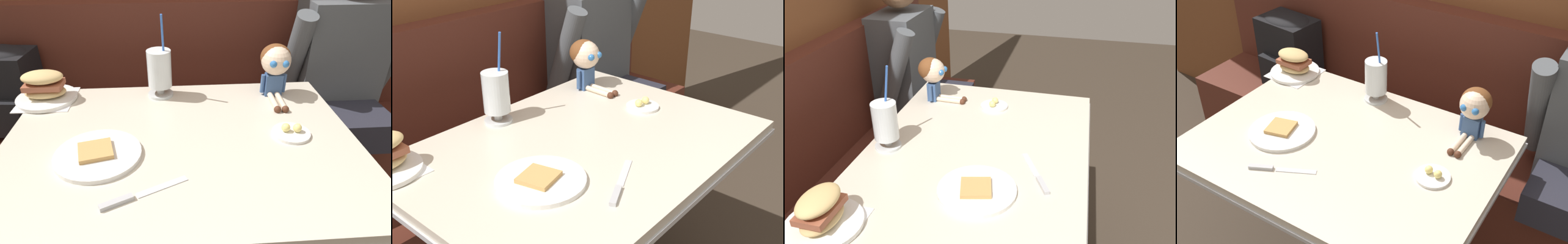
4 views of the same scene
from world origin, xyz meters
TOP-DOWN VIEW (x-y plane):
  - booth_bench at (0.00, 0.81)m, footprint 2.60×0.48m
  - diner_table at (0.00, 0.18)m, footprint 1.11×0.81m
  - toast_plate at (-0.24, 0.12)m, footprint 0.25×0.25m
  - milkshake_glass at (-0.07, 0.50)m, footprint 0.10×0.10m
  - butter_saucer at (0.35, 0.19)m, footprint 0.12×0.12m
  - butter_knife at (-0.13, -0.07)m, footprint 0.22×0.12m
  - seated_doll at (0.37, 0.48)m, footprint 0.11×0.22m
  - diner_patron at (0.77, 0.76)m, footprint 0.55×0.48m

SIDE VIEW (x-z plane):
  - booth_bench at x=0.00m, z-range -0.17..0.83m
  - diner_table at x=0.00m, z-range 0.17..0.91m
  - diner_patron at x=0.77m, z-range 0.34..1.15m
  - butter_knife at x=-0.13m, z-range 0.74..0.75m
  - toast_plate at x=-0.24m, z-range 0.74..0.76m
  - butter_saucer at x=0.35m, z-range 0.73..0.77m
  - milkshake_glass at x=-0.07m, z-range 0.68..1.00m
  - seated_doll at x=0.37m, z-range 0.77..0.97m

